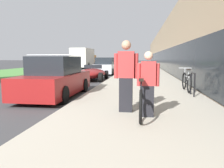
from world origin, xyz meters
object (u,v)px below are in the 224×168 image
Objects in this scene: tandem_bicycle at (141,97)px; vintage_roadster_curbside at (91,74)px; person_bystander at (126,76)px; person_rider at (148,84)px; moving_truck at (84,58)px; parked_sedan_far at (105,67)px; bike_rack_hoop at (193,82)px; cruiser_bike_nearest at (187,82)px; parked_sedan_curbside at (56,79)px.

vintage_roadster_curbside is at bearing 110.78° from tandem_bicycle.
person_bystander reaches higher than tandem_bicycle.
moving_truck reaches higher than person_rider.
moving_truck is at bearing 114.57° from parked_sedan_far.
bike_rack_hoop is at bearing -65.71° from moving_truck.
person_rider is 26.97m from moving_truck.
tandem_bicycle is at bearing -115.76° from cruiser_bike_nearest.
person_bystander is 14.65m from parked_sedan_far.
bike_rack_hoop is 0.20× the size of parked_sedan_far.
cruiser_bike_nearest is 11.80m from parked_sedan_far.
tandem_bicycle is 3.30m from bike_rack_hoop.
parked_sedan_curbside is (-5.17, -0.08, 0.05)m from bike_rack_hoop.
parked_sedan_curbside is at bearing 141.42° from tandem_bicycle.
cruiser_bike_nearest reaches higher than tandem_bicycle.
vintage_roadster_curbside is at bearing -73.18° from moving_truck.
bike_rack_hoop is at bearing 61.26° from person_rider.
person_bystander is at bearing 169.85° from tandem_bicycle.
person_bystander reaches higher than bike_rack_hoop.
person_rider is at bearing -71.67° from moving_truck.
cruiser_bike_nearest is 5.30m from parked_sedan_curbside.
tandem_bicycle reaches higher than vintage_roadster_curbside.
tandem_bicycle is 4.26m from parked_sedan_curbside.
parked_sedan_curbside is 0.62× the size of moving_truck.
bike_rack_hoop is (1.85, 2.74, 0.12)m from tandem_bicycle.
vintage_roadster_curbside is at bearing 110.95° from person_rider.
person_bystander is 0.42× the size of parked_sedan_curbside.
person_bystander reaches higher than parked_sedan_far.
cruiser_bike_nearest is (2.23, 3.75, -0.51)m from person_bystander.
person_bystander is at bearing -120.73° from cruiser_bike_nearest.
bike_rack_hoop is 5.17m from parked_sedan_curbside.
cruiser_bike_nearest is (1.68, 4.15, -0.37)m from person_rider.
vintage_roadster_curbside is at bearing -90.12° from parked_sedan_far.
person_rider is 0.22× the size of moving_truck.
parked_sedan_far reaches higher than tandem_bicycle.
moving_truck is at bearing 108.23° from tandem_bicycle.
person_rider is 15.16m from parked_sedan_far.
parked_sedan_far is 0.62× the size of moving_truck.
vintage_roadster_curbside is at bearing 108.71° from person_bystander.
person_bystander is at bearing -72.52° from moving_truck.
person_rider is (0.16, -0.34, 0.38)m from tandem_bicycle.
bike_rack_hoop is (1.69, 3.08, -0.25)m from person_rider.
parked_sedan_curbside is (-3.48, 2.99, -0.21)m from person_rider.
tandem_bicycle is 0.63× the size of parked_sedan_far.
vintage_roadster_curbside is (-3.53, 9.22, -0.47)m from person_rider.
person_rider is 4.60m from parked_sedan_curbside.
person_bystander is at bearing -129.91° from bike_rack_hoop.
person_rider is at bearing -40.66° from parked_sedan_curbside.
vintage_roadster_curbside is 0.55× the size of moving_truck.
person_rider is at bearing -64.95° from tandem_bicycle.
parked_sedan_curbside is 1.13× the size of vintage_roadster_curbside.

